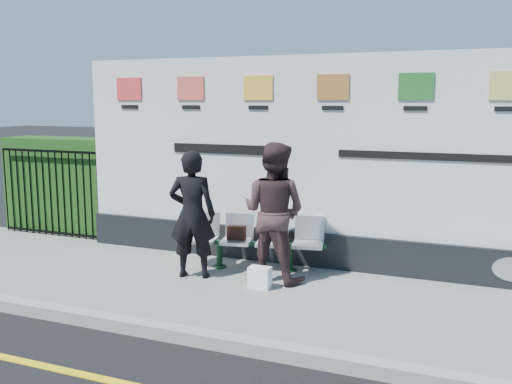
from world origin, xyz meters
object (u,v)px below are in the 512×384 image
bench (254,255)px  woman_right (274,212)px  woman_left (192,214)px  billboard (332,177)px

bench → woman_right: size_ratio=1.05×
woman_left → woman_right: size_ratio=0.94×
bench → woman_left: 1.11m
billboard → bench: (-0.98, -0.54, -1.09)m
woman_left → billboard: bearing=-160.0°
billboard → woman_left: (-1.61, -1.17, -0.44)m
woman_right → woman_left: bearing=23.8°
billboard → woman_right: bearing=-121.9°
bench → woman_left: woman_left is taller
billboard → bench: 1.56m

